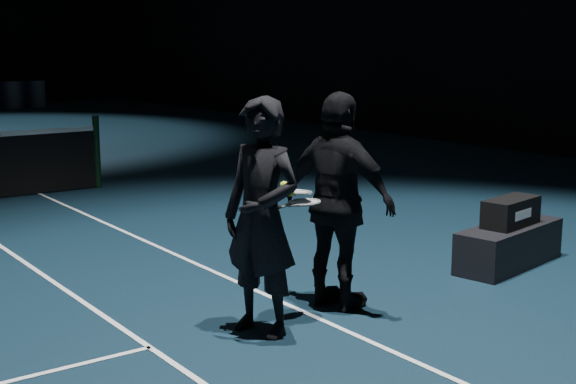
# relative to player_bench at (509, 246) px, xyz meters

# --- Properties ---
(net_post_right) EXTENTS (0.10, 0.10, 1.10)m
(net_post_right) POSITION_rel_player_bench_xyz_m (-1.58, 6.51, 0.34)
(net_post_right) COLOR black
(net_post_right) RESTS_ON floor
(player_bench) EXTENTS (1.43, 0.70, 0.41)m
(player_bench) POSITION_rel_player_bench_xyz_m (0.00, 0.00, 0.00)
(player_bench) COLOR black
(player_bench) RESTS_ON floor
(racket_bag) EXTENTS (0.73, 0.42, 0.27)m
(racket_bag) POSITION_rel_player_bench_xyz_m (0.00, 0.00, 0.34)
(racket_bag) COLOR black
(racket_bag) RESTS_ON player_bench
(bag_signature) EXTENTS (0.32, 0.06, 0.09)m
(bag_signature) POSITION_rel_player_bench_xyz_m (-0.00, -0.15, 0.34)
(bag_signature) COLOR white
(bag_signature) RESTS_ON racket_bag
(player_a) EXTENTS (0.61, 0.76, 1.81)m
(player_a) POSITION_rel_player_bench_xyz_m (-3.02, -0.09, 0.70)
(player_a) COLOR black
(player_a) RESTS_ON floor
(player_b) EXTENTS (0.70, 1.14, 1.81)m
(player_b) POSITION_rel_player_bench_xyz_m (-2.18, 0.02, 0.70)
(player_b) COLOR black
(player_b) RESTS_ON floor
(racket_lower) EXTENTS (0.70, 0.31, 0.03)m
(racket_lower) POSITION_rel_player_bench_xyz_m (-2.57, -0.03, 0.75)
(racket_lower) COLOR black
(racket_lower) RESTS_ON player_a
(racket_upper) EXTENTS (0.71, 0.35, 0.10)m
(racket_upper) POSITION_rel_player_bench_xyz_m (-2.63, 0.00, 0.83)
(racket_upper) COLOR black
(racket_upper) RESTS_ON player_b
(tennis_balls) EXTENTS (0.12, 0.10, 0.12)m
(tennis_balls) POSITION_rel_player_bench_xyz_m (-2.77, -0.05, 0.87)
(tennis_balls) COLOR gold
(tennis_balls) RESTS_ON racket_upper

